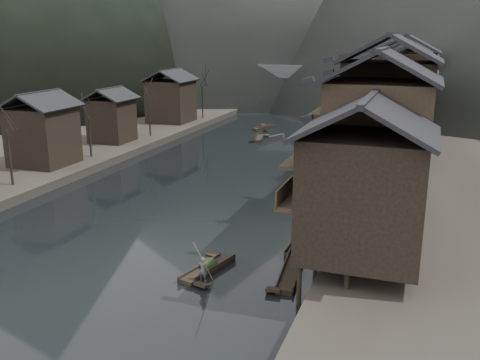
% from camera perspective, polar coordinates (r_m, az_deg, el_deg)
% --- Properties ---
extents(water, '(300.00, 300.00, 0.00)m').
position_cam_1_polar(water, '(46.45, -7.92, -4.29)').
color(water, black).
rests_on(water, ground).
extents(left_bank, '(40.00, 200.00, 1.20)m').
position_cam_1_polar(left_bank, '(97.42, -15.51, 6.13)').
color(left_bank, '#2D2823').
rests_on(left_bank, ground).
extents(stilt_houses, '(9.00, 67.60, 15.78)m').
position_cam_1_polar(stilt_houses, '(58.27, 16.47, 8.34)').
color(stilt_houses, black).
rests_on(stilt_houses, ground).
extents(left_houses, '(8.10, 53.20, 8.73)m').
position_cam_1_polar(left_houses, '(72.34, -15.29, 7.09)').
color(left_houses, black).
rests_on(left_houses, left_bank).
extents(bare_trees, '(3.95, 61.12, 7.91)m').
position_cam_1_polar(bare_trees, '(69.45, -13.42, 7.71)').
color(bare_trees, black).
rests_on(bare_trees, left_bank).
extents(moored_sampans, '(3.41, 55.80, 0.47)m').
position_cam_1_polar(moored_sampans, '(59.86, 10.69, 0.33)').
color(moored_sampans, black).
rests_on(moored_sampans, water).
extents(midriver_boats, '(13.25, 32.00, 0.45)m').
position_cam_1_polar(midriver_boats, '(91.82, 6.05, 5.81)').
color(midriver_boats, black).
rests_on(midriver_boats, water).
extents(stone_bridge, '(40.00, 6.00, 9.00)m').
position_cam_1_polar(stone_bridge, '(112.98, 9.22, 10.03)').
color(stone_bridge, '#4C4C4F').
rests_on(stone_bridge, ground).
extents(hero_sampan, '(2.31, 5.50, 0.44)m').
position_cam_1_polar(hero_sampan, '(36.64, -3.46, -9.42)').
color(hero_sampan, black).
rests_on(hero_sampan, water).
extents(cargo_heap, '(1.20, 1.57, 0.72)m').
position_cam_1_polar(cargo_heap, '(36.62, -3.42, -8.41)').
color(cargo_heap, black).
rests_on(cargo_heap, hero_sampan).
extents(boatman, '(0.63, 0.43, 1.69)m').
position_cam_1_polar(boatman, '(34.48, -3.99, -9.13)').
color(boatman, '#4F5052').
rests_on(boatman, hero_sampan).
extents(bamboo_pole, '(0.76, 2.01, 3.84)m').
position_cam_1_polar(bamboo_pole, '(33.35, -3.76, -4.86)').
color(bamboo_pole, '#8C7A51').
rests_on(bamboo_pole, boatman).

